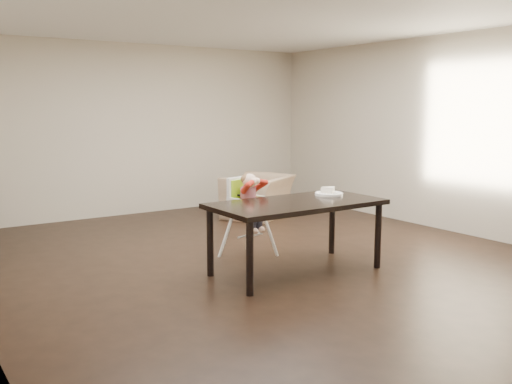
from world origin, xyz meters
TOP-DOWN VIEW (x-y plane):
  - ground at (0.00, 0.00)m, footprint 7.00×7.00m
  - room_walls at (0.00, 0.00)m, footprint 6.02×7.02m
  - dining_table at (-0.00, -0.55)m, footprint 1.80×0.90m
  - high_chair at (-0.09, 0.27)m, footprint 0.49×0.49m
  - plate at (0.55, -0.42)m, footprint 0.38×0.38m
  - armchair at (1.32, 2.13)m, footprint 1.20×1.08m

SIDE VIEW (x-z plane):
  - ground at x=0.00m, z-range 0.00..0.00m
  - armchair at x=1.32m, z-range 0.00..0.88m
  - dining_table at x=0.00m, z-range 0.30..1.05m
  - high_chair at x=-0.09m, z-range 0.20..1.17m
  - plate at x=0.55m, z-range 0.74..0.83m
  - room_walls at x=0.00m, z-range 0.50..3.21m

